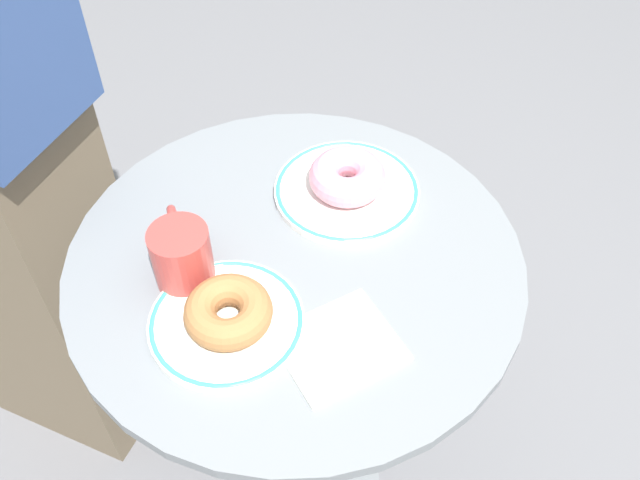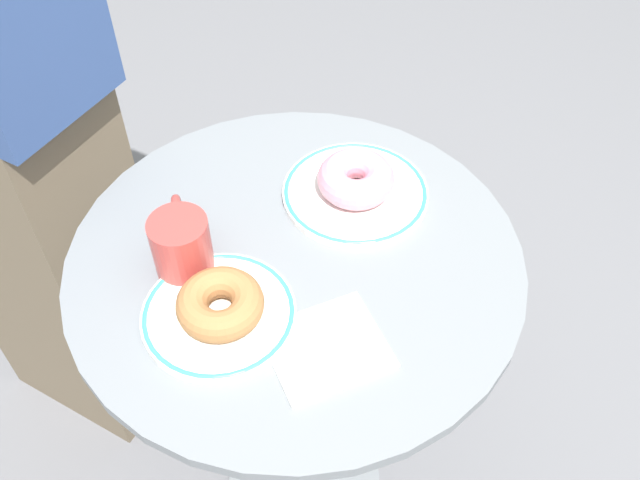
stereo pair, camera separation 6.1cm
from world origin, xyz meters
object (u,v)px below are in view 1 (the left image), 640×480
at_px(donut_pink_frosted, 347,176).
at_px(paper_napkin, 339,346).
at_px(cafe_table, 299,354).
at_px(donut_cinnamon, 228,312).
at_px(plate_right, 347,190).
at_px(coffee_mug, 181,255).
at_px(plate_left, 227,322).

bearing_deg(donut_pink_frosted, paper_napkin, -135.26).
distance_m(cafe_table, donut_cinnamon, 0.30).
distance_m(plate_right, coffee_mug, 0.26).
height_order(plate_right, paper_napkin, plate_right).
distance_m(plate_right, paper_napkin, 0.26).
bearing_deg(cafe_table, donut_pink_frosted, 17.29).
bearing_deg(plate_right, paper_napkin, -135.26).
distance_m(plate_left, donut_cinnamon, 0.03).
distance_m(plate_right, donut_cinnamon, 0.28).
relative_size(plate_left, plate_right, 0.91).
height_order(cafe_table, plate_left, plate_left).
bearing_deg(donut_pink_frosted, plate_left, -165.19).
relative_size(plate_right, donut_cinnamon, 1.96).
height_order(donut_pink_frosted, paper_napkin, donut_pink_frosted).
distance_m(cafe_table, plate_right, 0.28).
relative_size(cafe_table, donut_pink_frosted, 6.81).
distance_m(plate_left, donut_pink_frosted, 0.28).
relative_size(cafe_table, plate_left, 3.89).
distance_m(donut_pink_frosted, paper_napkin, 0.26).
bearing_deg(paper_napkin, plate_right, 44.74).
bearing_deg(coffee_mug, donut_pink_frosted, -5.73).
distance_m(cafe_table, paper_napkin, 0.28).
bearing_deg(plate_right, plate_left, -165.19).
bearing_deg(plate_left, plate_right, 14.81).
bearing_deg(plate_left, paper_napkin, -54.93).
distance_m(plate_left, paper_napkin, 0.14).
xyz_separation_m(donut_cinnamon, donut_pink_frosted, (0.27, 0.08, 0.00)).
xyz_separation_m(plate_right, donut_pink_frosted, (0.00, -0.00, 0.03)).
relative_size(donut_cinnamon, donut_pink_frosted, 0.98).
bearing_deg(coffee_mug, donut_cinnamon, -92.63).
bearing_deg(donut_pink_frosted, plate_right, 90.00).
bearing_deg(plate_right, cafe_table, -162.71).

